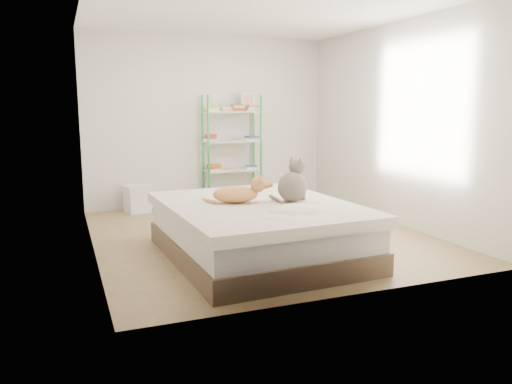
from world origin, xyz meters
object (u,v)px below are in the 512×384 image
bed (258,230)px  grey_cat (293,180)px  cardboard_box (275,204)px  white_bin (137,199)px  orange_cat (236,192)px  shelf_unit (232,147)px

bed → grey_cat: 0.62m
cardboard_box → white_bin: bearing=144.8°
orange_cat → cardboard_box: size_ratio=0.95×
shelf_unit → white_bin: (-1.48, -0.03, -0.71)m
grey_cat → orange_cat: bearing=44.2°
orange_cat → shelf_unit: shelf_unit is taller
cardboard_box → grey_cat: bearing=-111.7°
orange_cat → bed: bearing=-10.1°
bed → orange_cat: (-0.20, 0.09, 0.39)m
bed → white_bin: (-0.83, 2.67, -0.08)m
orange_cat → grey_cat: bearing=0.4°
white_bin → orange_cat: bearing=-76.4°
orange_cat → cardboard_box: (1.10, 1.54, -0.48)m
shelf_unit → cardboard_box: size_ratio=3.06×
shelf_unit → white_bin: bearing=-178.8°
grey_cat → bed: bearing=50.5°
white_bin → shelf_unit: bearing=1.2°
orange_cat → grey_cat: (0.57, -0.14, 0.11)m
orange_cat → grey_cat: size_ratio=1.23×
shelf_unit → white_bin: shelf_unit is taller
bed → grey_cat: (0.37, -0.05, 0.50)m
shelf_unit → white_bin: 1.64m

